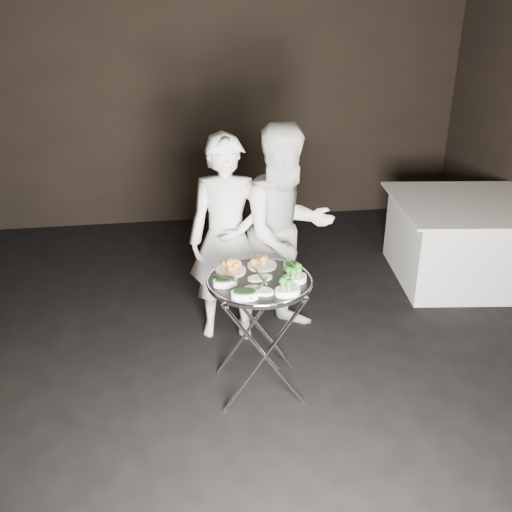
{
  "coord_description": "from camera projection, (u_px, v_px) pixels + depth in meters",
  "views": [
    {
      "loc": [
        -0.52,
        -3.25,
        2.49
      ],
      "look_at": [
        0.01,
        0.15,
        0.95
      ],
      "focal_mm": 40.0,
      "sensor_mm": 36.0,
      "label": 1
    }
  ],
  "objects": [
    {
      "name": "broccoli_bowl_b",
      "position": [
        288.0,
        290.0,
        3.49
      ],
      "size": [
        0.17,
        0.14,
        0.07
      ],
      "rotation": [
        0.0,
        0.0,
        0.13
      ],
      "color": "white",
      "rests_on": "serving_tray"
    },
    {
      "name": "wall_back",
      "position": [
        210.0,
        95.0,
        6.59
      ],
      "size": [
        6.0,
        0.05,
        3.0
      ],
      "primitive_type": "cube",
      "color": "black",
      "rests_on": "floor"
    },
    {
      "name": "broccoli_bowl_a",
      "position": [
        295.0,
        278.0,
        3.65
      ],
      "size": [
        0.19,
        0.17,
        0.07
      ],
      "rotation": [
        0.0,
        0.0,
        0.33
      ],
      "color": "white",
      "rests_on": "serving_tray"
    },
    {
      "name": "potato_plate_b",
      "position": [
        262.0,
        262.0,
        3.86
      ],
      "size": [
        0.2,
        0.2,
        0.07
      ],
      "rotation": [
        0.0,
        0.0,
        -0.24
      ],
      "color": "beige",
      "rests_on": "serving_tray"
    },
    {
      "name": "floor",
      "position": [
        258.0,
        391.0,
        4.03
      ],
      "size": [
        6.0,
        7.0,
        0.05
      ],
      "primitive_type": "cube",
      "color": "black",
      "rests_on": "ground"
    },
    {
      "name": "asparagus_plate_b",
      "position": [
        259.0,
        289.0,
        3.52
      ],
      "size": [
        0.22,
        0.19,
        0.04
      ],
      "rotation": [
        0.0,
        0.0,
        -0.53
      ],
      "color": "white",
      "rests_on": "serving_tray"
    },
    {
      "name": "waiter_right",
      "position": [
        286.0,
        233.0,
        4.41
      ],
      "size": [
        0.98,
        0.86,
        1.7
      ],
      "primitive_type": "imported",
      "rotation": [
        0.0,
        0.0,
        0.31
      ],
      "color": "silver",
      "rests_on": "floor"
    },
    {
      "name": "waiter_left",
      "position": [
        227.0,
        240.0,
        4.38
      ],
      "size": [
        0.65,
        0.48,
        1.64
      ],
      "primitive_type": "imported",
      "rotation": [
        0.0,
        0.0,
        -0.15
      ],
      "color": "silver",
      "rests_on": "floor"
    },
    {
      "name": "spinach_bowl_a",
      "position": [
        225.0,
        281.0,
        3.6
      ],
      "size": [
        0.17,
        0.12,
        0.06
      ],
      "rotation": [
        0.0,
        0.0,
        0.1
      ],
      "color": "white",
      "rests_on": "serving_tray"
    },
    {
      "name": "serving_utensils",
      "position": [
        260.0,
        268.0,
        3.72
      ],
      "size": [
        0.59,
        0.43,
        0.01
      ],
      "color": "silver",
      "rests_on": "serving_tray"
    },
    {
      "name": "potato_plate_a",
      "position": [
        231.0,
        268.0,
        3.78
      ],
      "size": [
        0.21,
        0.21,
        0.07
      ],
      "rotation": [
        0.0,
        0.0,
        0.33
      ],
      "color": "beige",
      "rests_on": "serving_tray"
    },
    {
      "name": "serving_tray",
      "position": [
        260.0,
        281.0,
        3.68
      ],
      "size": [
        0.69,
        0.69,
        0.04
      ],
      "color": "black",
      "rests_on": "tray_stand"
    },
    {
      "name": "asparagus_plate_a",
      "position": [
        260.0,
        277.0,
        3.69
      ],
      "size": [
        0.18,
        0.12,
        0.03
      ],
      "rotation": [
        0.0,
        0.0,
        0.16
      ],
      "color": "white",
      "rests_on": "serving_tray"
    },
    {
      "name": "spinach_bowl_b",
      "position": [
        245.0,
        293.0,
        3.45
      ],
      "size": [
        0.18,
        0.13,
        0.07
      ],
      "rotation": [
        0.0,
        0.0,
        -0.14
      ],
      "color": "white",
      "rests_on": "serving_tray"
    },
    {
      "name": "greens_bowl",
      "position": [
        291.0,
        265.0,
        3.82
      ],
      "size": [
        0.11,
        0.11,
        0.06
      ],
      "rotation": [
        0.0,
        0.0,
        -0.11
      ],
      "color": "white",
      "rests_on": "serving_tray"
    },
    {
      "name": "dining_table",
      "position": [
        463.0,
        240.0,
        5.48
      ],
      "size": [
        1.36,
        1.36,
        0.78
      ],
      "rotation": [
        0.0,
        0.0,
        -0.13
      ],
      "color": "white",
      "rests_on": "floor"
    },
    {
      "name": "tray_stand",
      "position": [
        259.0,
        331.0,
        3.83
      ],
      "size": [
        0.57,
        0.48,
        0.83
      ],
      "rotation": [
        0.0,
        0.0,
        -0.09
      ],
      "color": "silver",
      "rests_on": "floor"
    }
  ]
}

